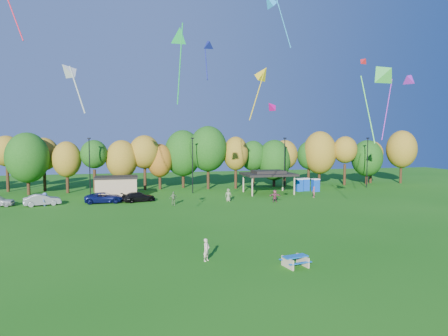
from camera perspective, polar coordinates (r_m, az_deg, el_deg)
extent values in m
plane|color=#19600F|center=(27.19, 4.57, -15.38)|extent=(160.00, 160.00, 0.00)
cylinder|color=black|center=(76.32, -28.50, -1.46)|extent=(0.50, 0.50, 4.12)
ellipsoid|color=olive|center=(76.02, -28.64, 2.14)|extent=(4.78, 4.78, 5.18)
cylinder|color=black|center=(70.74, -26.15, -2.03)|extent=(0.50, 0.50, 3.56)
ellipsoid|color=#144C0F|center=(70.42, -26.27, 1.34)|extent=(6.62, 6.62, 8.00)
cylinder|color=black|center=(74.33, -24.24, -1.58)|extent=(0.50, 0.50, 3.79)
ellipsoid|color=olive|center=(74.03, -24.35, 1.82)|extent=(4.94, 4.94, 5.58)
cylinder|color=black|center=(70.49, -21.45, -1.99)|extent=(0.50, 0.50, 3.34)
ellipsoid|color=olive|center=(70.18, -21.54, 1.17)|extent=(4.61, 4.61, 5.88)
cylinder|color=black|center=(69.81, -17.99, -1.76)|extent=(0.50, 0.50, 3.82)
ellipsoid|color=#144C0F|center=(69.48, -18.08, 1.89)|extent=(4.43, 4.43, 4.73)
cylinder|color=black|center=(70.26, -14.34, -1.88)|extent=(0.50, 0.50, 3.25)
ellipsoid|color=olive|center=(69.95, -14.40, 1.22)|extent=(5.33, 5.33, 6.53)
cylinder|color=black|center=(70.81, -11.22, -1.48)|extent=(0.50, 0.50, 3.96)
ellipsoid|color=olive|center=(70.49, -11.28, 2.26)|extent=(5.31, 5.31, 5.82)
cylinder|color=black|center=(71.27, -9.13, -1.79)|extent=(0.50, 0.50, 3.05)
ellipsoid|color=#995914|center=(70.97, -9.17, 1.07)|extent=(4.54, 4.54, 5.87)
cylinder|color=black|center=(72.83, -5.85, -1.33)|extent=(0.50, 0.50, 3.77)
ellipsoid|color=#144C0F|center=(72.52, -5.88, 2.13)|extent=(6.69, 6.69, 8.35)
cylinder|color=black|center=(70.50, -2.28, -1.30)|extent=(0.50, 0.50, 4.28)
ellipsoid|color=#144C0F|center=(70.18, -2.29, 2.77)|extent=(6.64, 6.64, 8.01)
cylinder|color=black|center=(71.32, 1.68, -1.44)|extent=(0.50, 0.50, 3.76)
ellipsoid|color=olive|center=(71.00, 1.69, 2.09)|extent=(4.49, 4.49, 6.02)
cylinder|color=black|center=(74.36, 4.16, -1.33)|extent=(0.50, 0.50, 3.43)
ellipsoid|color=#144C0F|center=(74.06, 4.18, 1.75)|extent=(4.77, 4.77, 5.63)
cylinder|color=black|center=(74.81, 7.16, -1.51)|extent=(0.50, 0.50, 2.95)
ellipsoid|color=#144C0F|center=(74.54, 7.18, 1.13)|extent=(6.14, 6.14, 7.54)
cylinder|color=black|center=(76.03, 8.64, -1.21)|extent=(0.50, 0.50, 3.52)
ellipsoid|color=olive|center=(75.74, 8.68, 1.88)|extent=(4.78, 4.78, 5.53)
cylinder|color=black|center=(79.81, 11.98, -1.04)|extent=(0.50, 0.50, 3.39)
ellipsoid|color=#144C0F|center=(79.54, 12.03, 1.79)|extent=(4.54, 4.54, 5.46)
cylinder|color=black|center=(79.37, 13.45, -0.98)|extent=(0.50, 0.50, 3.72)
ellipsoid|color=olive|center=(79.08, 13.51, 2.15)|extent=(6.32, 6.32, 8.24)
cylinder|color=black|center=(79.67, 16.84, -0.90)|extent=(0.50, 0.50, 4.06)
ellipsoid|color=olive|center=(79.38, 16.92, 2.51)|extent=(4.50, 4.50, 5.13)
cylinder|color=black|center=(82.82, 19.69, -1.12)|extent=(0.50, 0.50, 3.05)
ellipsoid|color=#144C0F|center=(82.57, 19.76, 1.34)|extent=(5.97, 5.97, 7.05)
cylinder|color=black|center=(85.13, 20.21, -0.82)|extent=(0.50, 0.50, 3.55)
ellipsoid|color=olive|center=(84.87, 20.29, 1.97)|extent=(4.60, 4.60, 4.99)
cylinder|color=black|center=(86.80, 23.93, -0.66)|extent=(0.50, 0.50, 4.07)
ellipsoid|color=olive|center=(86.54, 24.03, 2.47)|extent=(5.83, 5.83, 7.42)
cylinder|color=black|center=(64.80, -18.64, 0.06)|extent=(0.16, 0.16, 9.00)
cube|color=black|center=(64.62, -18.74, 4.04)|extent=(0.50, 0.25, 0.18)
cylinder|color=black|center=(65.26, -4.51, 0.31)|extent=(0.16, 0.16, 9.00)
cube|color=black|center=(65.09, -4.53, 4.26)|extent=(0.50, 0.25, 0.18)
cylinder|color=black|center=(69.50, 8.64, 0.52)|extent=(0.16, 0.16, 9.00)
cube|color=black|center=(69.34, 8.69, 4.24)|extent=(0.50, 0.25, 0.18)
cylinder|color=black|center=(76.90, 19.77, 0.69)|extent=(0.16, 0.16, 9.00)
cube|color=black|center=(76.76, 19.86, 4.04)|extent=(0.50, 0.25, 0.18)
cube|color=tan|center=(62.85, -15.10, -2.74)|extent=(6.00, 4.00, 3.00)
cube|color=black|center=(62.67, -15.13, -1.27)|extent=(6.30, 4.30, 0.25)
cylinder|color=tan|center=(62.12, 4.07, -2.68)|extent=(0.24, 0.24, 3.00)
cylinder|color=tan|center=(64.53, 10.02, -2.47)|extent=(0.24, 0.24, 3.00)
cylinder|color=tan|center=(66.87, 2.79, -2.17)|extent=(0.24, 0.24, 3.00)
cylinder|color=tan|center=(69.12, 8.38, -1.99)|extent=(0.24, 0.24, 3.00)
cube|color=black|center=(65.40, 6.35, -0.88)|extent=(8.20, 6.20, 0.35)
cube|color=black|center=(65.36, 6.36, -0.54)|extent=(5.00, 3.50, 0.45)
cube|color=#0D42B3|center=(69.06, 10.66, -2.44)|extent=(1.10, 1.10, 2.00)
cube|color=silver|center=(68.94, 10.67, -1.55)|extent=(1.15, 1.15, 0.18)
cube|color=#0D42B3|center=(69.85, 11.54, -2.38)|extent=(1.10, 1.10, 2.00)
cube|color=silver|center=(69.73, 11.55, -1.49)|extent=(1.15, 1.15, 0.18)
cube|color=#0D42B3|center=(69.33, 12.93, -2.45)|extent=(1.10, 1.10, 2.00)
cube|color=silver|center=(69.21, 12.95, -1.56)|extent=(1.15, 1.15, 0.18)
cube|color=tan|center=(29.24, 9.06, -13.24)|extent=(0.40, 1.45, 0.72)
cube|color=tan|center=(29.95, 11.20, -12.83)|extent=(0.40, 1.45, 0.72)
cube|color=#145FB6|center=(29.47, 10.15, -12.31)|extent=(1.92, 1.09, 0.06)
cube|color=#145FB6|center=(29.08, 10.86, -13.19)|extent=(1.82, 0.59, 0.05)
cube|color=#145FB6|center=(30.05, 9.46, -12.59)|extent=(1.82, 0.59, 0.05)
imported|color=beige|center=(30.28, -2.54, -11.60)|extent=(0.73, 0.71, 1.69)
imported|color=gray|center=(59.03, -24.53, -4.17)|extent=(4.94, 2.82, 1.54)
imported|color=#0D1553|center=(58.39, -16.73, -4.08)|extent=(5.30, 2.46, 1.47)
imported|color=black|center=(58.24, -12.11, -4.06)|extent=(5.10, 3.20, 1.38)
imported|color=#82364C|center=(56.89, 7.28, -3.99)|extent=(1.70, 0.74, 1.77)
imported|color=#79875C|center=(57.22, 0.62, -3.88)|extent=(1.00, 0.76, 1.83)
imported|color=#4D60AA|center=(58.53, -24.22, -4.10)|extent=(0.81, 1.24, 1.80)
imported|color=#A84F5F|center=(62.53, 12.70, -3.35)|extent=(0.40, 0.61, 1.67)
imported|color=#688853|center=(54.47, -7.26, -4.33)|extent=(1.16, 0.69, 1.85)
cone|color=#28B2FF|center=(52.53, 6.50, 22.69)|extent=(2.52, 2.02, 2.28)
cylinder|color=#28B2FF|center=(52.12, 8.53, 19.72)|extent=(2.14, 0.41, 5.67)
cone|color=#1BD150|center=(38.85, -6.47, 18.45)|extent=(1.82, 2.33, 2.19)
cylinder|color=#1BD150|center=(36.14, -6.32, 14.40)|extent=(0.32, 2.49, 6.61)
cone|color=#59F657|center=(39.42, 21.52, 12.63)|extent=(2.27, 2.94, 2.84)
cylinder|color=#59F657|center=(40.89, 19.84, 7.93)|extent=(0.24, 2.49, 6.61)
cylinder|color=#FE162F|center=(39.24, -28.23, 19.72)|extent=(2.04, 0.85, 5.67)
cone|color=silver|center=(27.94, -21.49, 12.96)|extent=(1.73, 1.72, 1.41)
cylinder|color=silver|center=(27.07, -20.21, 10.39)|extent=(0.88, 0.84, 2.85)
cone|color=#BB27D1|center=(53.40, 25.00, 11.57)|extent=(2.58, 2.45, 2.09)
cylinder|color=#BB27D1|center=(52.96, 22.26, 7.80)|extent=(2.39, 1.68, 7.55)
cone|color=#DB0C7E|center=(34.93, 6.74, 8.80)|extent=(1.43, 1.30, 1.17)
cone|color=yellow|center=(40.29, 5.57, 13.32)|extent=(2.41, 2.48, 1.97)
cylinder|color=yellow|center=(38.61, 4.76, 10.35)|extent=(1.22, 1.46, 4.73)
cone|color=navy|center=(43.56, -2.27, 17.34)|extent=(1.20, 1.61, 1.61)
cylinder|color=navy|center=(44.35, -2.56, 14.74)|extent=(0.10, 1.46, 3.79)
cone|color=red|center=(57.54, 19.15, 14.27)|extent=(1.22, 1.48, 1.37)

